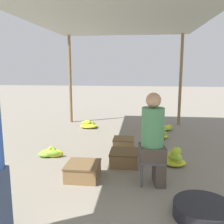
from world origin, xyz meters
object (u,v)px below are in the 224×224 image
at_px(vendor_seated, 154,138).
at_px(crate_far, 124,144).
at_px(crate_near, 83,171).
at_px(banana_pile_left_0, 51,152).
at_px(stool, 152,163).
at_px(basin_black, 203,211).
at_px(banana_pile_right_0, 175,159).
at_px(banana_pile_right_1, 160,134).
at_px(crate_mid, 124,158).
at_px(banana_pile_left_1, 89,125).
at_px(banana_pile_right_2, 160,127).

xyz_separation_m(vendor_seated, crate_far, (-0.49, 1.40, -0.53)).
xyz_separation_m(vendor_seated, crate_near, (-0.99, 0.04, -0.53)).
bearing_deg(banana_pile_left_0, stool, -26.85).
distance_m(basin_black, banana_pile_right_0, 1.44).
distance_m(banana_pile_right_1, crate_mid, 1.76).
distance_m(stool, crate_far, 1.48).
relative_size(banana_pile_left_1, banana_pile_right_2, 0.86).
bearing_deg(crate_far, basin_black, -65.17).
height_order(basin_black, banana_pile_left_1, banana_pile_left_1).
height_order(vendor_seated, banana_pile_left_0, vendor_seated).
height_order(banana_pile_right_2, crate_far, crate_far).
bearing_deg(crate_mid, vendor_seated, -55.36).
xyz_separation_m(vendor_seated, banana_pile_left_0, (-1.78, 0.90, -0.58)).
xyz_separation_m(banana_pile_left_1, banana_pile_right_0, (1.91, -2.40, 0.04)).
relative_size(banana_pile_left_1, crate_near, 1.08).
distance_m(vendor_seated, basin_black, 1.07).
height_order(banana_pile_left_1, banana_pile_right_2, banana_pile_left_1).
bearing_deg(banana_pile_left_1, banana_pile_right_1, -25.21).
xyz_separation_m(banana_pile_left_1, banana_pile_right_2, (1.86, 0.03, -0.02)).
height_order(basin_black, crate_near, crate_near).
height_order(banana_pile_left_1, banana_pile_right_0, banana_pile_right_0).
distance_m(banana_pile_left_0, banana_pile_right_0, 2.18).
xyz_separation_m(banana_pile_right_2, crate_far, (-0.83, -1.72, 0.05)).
relative_size(vendor_seated, banana_pile_right_0, 3.19).
bearing_deg(crate_near, banana_pile_left_1, 99.89).
xyz_separation_m(banana_pile_right_0, crate_mid, (-0.82, -0.06, -0.00)).
xyz_separation_m(basin_black, crate_mid, (-0.93, 1.38, 0.04)).
xyz_separation_m(stool, banana_pile_right_1, (0.29, 2.24, -0.19)).
bearing_deg(banana_pile_left_1, stool, -64.00).
distance_m(crate_near, crate_far, 1.45).
height_order(vendor_seated, crate_mid, vendor_seated).
xyz_separation_m(stool, crate_near, (-0.97, 0.03, -0.18)).
height_order(vendor_seated, banana_pile_right_0, vendor_seated).
height_order(banana_pile_left_1, crate_near, crate_near).
bearing_deg(banana_pile_right_1, banana_pile_left_0, -146.67).
relative_size(vendor_seated, crate_near, 2.66).
bearing_deg(crate_mid, basin_black, -55.88).
relative_size(banana_pile_left_0, banana_pile_right_1, 1.14).
xyz_separation_m(stool, crate_mid, (-0.41, 0.62, -0.18)).
height_order(vendor_seated, basin_black, vendor_seated).
relative_size(stool, banana_pile_left_1, 0.70).
height_order(banana_pile_right_0, crate_mid, banana_pile_right_0).
relative_size(banana_pile_left_1, banana_pile_right_0, 1.30).
bearing_deg(banana_pile_right_0, banana_pile_left_1, 128.44).
height_order(stool, basin_black, stool).
bearing_deg(banana_pile_left_1, banana_pile_right_2, 0.81).
xyz_separation_m(banana_pile_left_0, banana_pile_left_1, (0.26, 2.19, 0.02)).
distance_m(banana_pile_left_1, banana_pile_right_2, 1.86).
bearing_deg(crate_far, stool, -71.17).
bearing_deg(stool, basin_black, -55.49).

